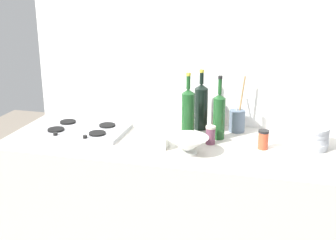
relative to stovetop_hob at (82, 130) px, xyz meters
name	(u,v)px	position (x,y,z in m)	size (l,w,h in m)	color
counter_block	(168,214)	(0.52, -0.01, -0.46)	(1.80, 0.70, 0.90)	beige
backsplash_panel	(184,66)	(0.52, 0.37, 0.33)	(1.90, 0.06, 2.50)	white
stovetop_hob	(82,130)	(0.00, 0.00, 0.00)	(0.51, 0.33, 0.04)	#B2B2B7
plate_stack	(308,136)	(1.25, 0.08, 0.05)	(0.22, 0.22, 0.12)	white
wine_bottle_leftmost	(219,115)	(0.78, 0.10, 0.12)	(0.07, 0.07, 0.35)	#19471E
wine_bottle_mid_left	(201,106)	(0.65, 0.23, 0.13)	(0.08, 0.08, 0.36)	black
wine_bottle_mid_right	(188,111)	(0.60, 0.10, 0.13)	(0.07, 0.07, 0.36)	#19471E
mixing_bowl	(188,145)	(0.66, -0.17, 0.04)	(0.21, 0.21, 0.09)	white
butter_dish	(153,141)	(0.46, -0.12, 0.02)	(0.16, 0.10, 0.07)	white
utensil_crock	(237,120)	(0.86, 0.24, 0.05)	(0.09, 0.09, 0.32)	slate
condiment_jar_front	(217,122)	(0.75, 0.21, 0.04)	(0.05, 0.05, 0.11)	#C64C2D
condiment_jar_rear	(263,139)	(1.03, 0.00, 0.04)	(0.06, 0.06, 0.10)	#C64C2D
condiment_jar_spare	(210,135)	(0.75, 0.00, 0.04)	(0.05, 0.05, 0.10)	#66384C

